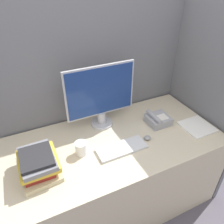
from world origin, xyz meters
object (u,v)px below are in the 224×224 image
Objects in this scene: monitor at (101,97)px; coffee_cup at (81,148)px; keyboard at (122,148)px; book_stack at (38,164)px; desk_telephone at (158,119)px; mouse at (147,138)px.

coffee_cup is at bearing -135.67° from monitor.
book_stack is (-0.58, 0.04, 0.07)m from keyboard.
desk_telephone reaches higher than keyboard.
mouse is (0.24, -0.34, -0.25)m from monitor.
book_stack is at bearing -151.67° from monitor.
book_stack is (-0.30, -0.04, 0.03)m from coffee_cup.
monitor reaches higher than book_stack.
keyboard is 1.19× the size of book_stack.
mouse is (0.23, 0.01, 0.00)m from keyboard.
desk_telephone is (0.42, 0.15, 0.03)m from keyboard.
book_stack is at bearing -171.76° from coffee_cup.
book_stack reaches higher than coffee_cup.
coffee_cup is 0.32× the size of book_stack.
mouse is 0.31× the size of desk_telephone.
desk_telephone reaches higher than coffee_cup.
monitor is 0.43m from keyboard.
desk_telephone is at bearing 6.26° from book_stack.
desk_telephone is (0.43, -0.20, -0.23)m from monitor.
mouse is at bearing -8.03° from coffee_cup.
book_stack reaches higher than desk_telephone.
monitor is 3.10× the size of desk_telephone.
coffee_cup is (-0.27, -0.26, -0.22)m from monitor.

